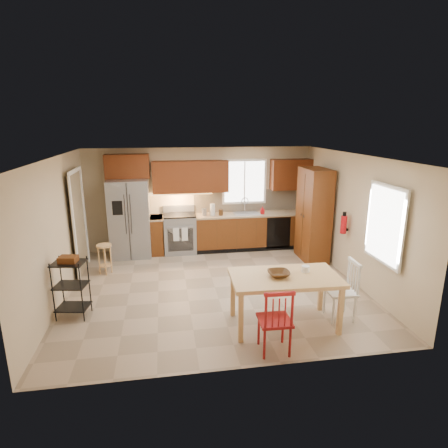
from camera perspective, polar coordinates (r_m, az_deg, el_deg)
floor at (r=7.31m, az=-1.41°, el=-9.64°), size 5.50×5.50×0.00m
ceiling at (r=6.66m, az=-1.55°, el=10.29°), size 5.50×5.00×0.02m
wall_back at (r=9.30m, az=-3.59°, el=3.88°), size 5.50×0.02×2.50m
wall_front at (r=4.55m, az=2.88°, el=-8.38°), size 5.50×0.02×2.50m
wall_left at (r=7.07m, az=-24.15°, el=-1.08°), size 0.02×5.00×2.50m
wall_right at (r=7.73m, az=19.15°, el=0.73°), size 0.02×5.00×2.50m
refrigerator at (r=9.00m, az=-14.14°, el=0.84°), size 0.92×0.75×1.82m
range_stove at (r=9.15m, az=-6.74°, el=-1.49°), size 0.76×0.63×0.92m
base_cabinet_narrow at (r=9.16m, az=-10.18°, el=-1.67°), size 0.30×0.60×0.90m
base_cabinet_run at (r=9.41m, az=4.51°, el=-1.01°), size 2.92×0.60×0.90m
dishwasher at (r=9.29m, az=8.29°, el=-1.34°), size 0.60×0.02×0.78m
backsplash at (r=9.51m, az=4.19°, el=3.66°), size 2.92×0.03×0.55m
upper_over_fridge at (r=8.99m, az=-14.54°, el=8.52°), size 1.00×0.35×0.55m
upper_left_block at (r=9.01m, az=-5.13°, el=7.19°), size 1.80×0.35×0.75m
upper_right_block at (r=9.52m, az=10.17°, el=7.45°), size 1.00×0.35×0.75m
window_back at (r=9.38m, az=3.12°, el=6.47°), size 1.12×0.04×1.12m
sink at (r=9.26m, az=3.42°, el=1.37°), size 0.62×0.46×0.16m
undercab_glow at (r=9.03m, az=-6.97°, el=4.62°), size 1.60×0.30×0.01m
soap_bottle at (r=9.23m, az=5.87°, el=2.13°), size 0.09×0.09×0.19m
paper_towel at (r=9.03m, az=-1.77°, el=2.20°), size 0.12×0.12×0.28m
canister_steel at (r=9.02m, az=-3.02°, el=1.84°), size 0.11×0.11×0.18m
canister_wood at (r=9.04m, az=-0.48°, el=1.77°), size 0.10×0.10×0.14m
pantry at (r=8.69m, az=13.49°, el=1.34°), size 0.50×0.95×2.10m
fire_extinguisher at (r=7.84m, az=17.77°, el=-0.09°), size 0.12×0.12×0.36m
window_right at (r=6.70m, az=23.35°, el=-0.07°), size 0.04×1.02×1.32m
doorway at (r=8.32m, az=-21.30°, el=0.09°), size 0.04×0.95×2.10m
dining_table at (r=5.98m, az=9.14°, el=-11.50°), size 1.68×0.99×0.80m
chair_red at (r=5.30m, az=7.72°, el=-14.15°), size 0.47×0.47×0.97m
chair_white at (r=6.33m, az=17.33°, el=-9.63°), size 0.47×0.47×0.97m
table_bowl at (r=5.78m, az=8.33°, el=-7.94°), size 0.35×0.35×0.08m
table_jar at (r=6.00m, az=12.30°, el=-6.90°), size 0.13×0.13×0.15m
bar_stool at (r=8.22m, az=-17.68°, el=-5.12°), size 0.34×0.34×0.64m
utility_cart at (r=6.58m, az=-22.22°, el=-9.06°), size 0.55×0.46×0.98m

